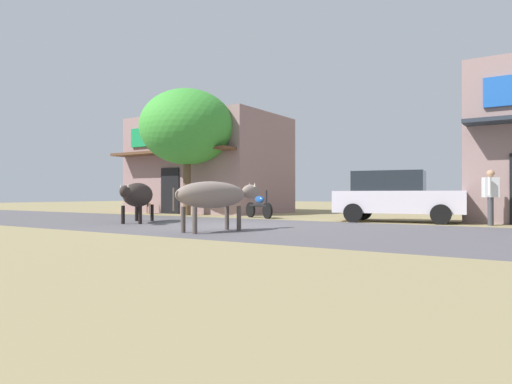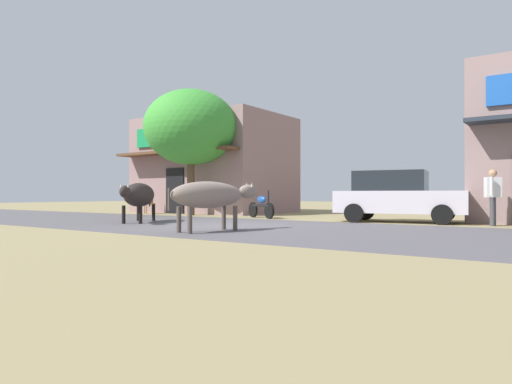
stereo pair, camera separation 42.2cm
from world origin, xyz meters
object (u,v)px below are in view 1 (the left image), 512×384
(cow_far_dark, at_px, (214,195))
(pedestrian_by_shop, at_px, (491,193))
(roadside_tree, at_px, (187,127))
(cow_near_brown, at_px, (138,195))
(parked_hatchback_car, at_px, (396,196))
(parked_motorcycle, at_px, (259,206))
(cafe_chair_near_tree, at_px, (144,202))

(cow_far_dark, height_order, pedestrian_by_shop, pedestrian_by_shop)
(roadside_tree, relative_size, cow_near_brown, 2.02)
(parked_hatchback_car, xyz_separation_m, cow_far_dark, (-2.54, -6.21, 0.03))
(parked_motorcycle, distance_m, pedestrian_by_shop, 7.73)
(pedestrian_by_shop, distance_m, cafe_chair_near_tree, 14.22)
(parked_hatchback_car, bearing_deg, parked_motorcycle, -174.51)
(pedestrian_by_shop, bearing_deg, roadside_tree, 179.86)
(roadside_tree, relative_size, cafe_chair_near_tree, 5.83)
(roadside_tree, relative_size, parked_motorcycle, 3.24)
(cow_near_brown, xyz_separation_m, cow_far_dark, (4.16, -1.39, 0.00))
(cow_near_brown, relative_size, pedestrian_by_shop, 1.66)
(roadside_tree, height_order, pedestrian_by_shop, roadside_tree)
(parked_motorcycle, height_order, pedestrian_by_shop, pedestrian_by_shop)
(roadside_tree, distance_m, parked_hatchback_car, 9.27)
(parked_motorcycle, xyz_separation_m, cow_far_dark, (2.41, -5.73, 0.41))
(parked_hatchback_car, bearing_deg, cow_near_brown, -144.28)
(parked_hatchback_car, xyz_separation_m, cafe_chair_near_tree, (-11.45, -0.13, -0.33))
(parked_motorcycle, relative_size, pedestrian_by_shop, 1.03)
(cow_far_dark, bearing_deg, parked_hatchback_car, 67.77)
(cafe_chair_near_tree, bearing_deg, pedestrian_by_shop, -0.27)
(parked_hatchback_car, distance_m, pedestrian_by_shop, 2.78)
(roadside_tree, bearing_deg, parked_motorcycle, -4.59)
(cow_near_brown, bearing_deg, cow_far_dark, -18.45)
(parked_motorcycle, distance_m, cow_near_brown, 4.70)
(parked_motorcycle, xyz_separation_m, cow_near_brown, (-1.76, -4.34, 0.41))
(parked_hatchback_car, height_order, cow_far_dark, parked_hatchback_car)
(roadside_tree, xyz_separation_m, cow_near_brown, (2.10, -4.65, -2.88))
(pedestrian_by_shop, bearing_deg, parked_hatchback_car, 175.98)
(parked_hatchback_car, distance_m, cow_far_dark, 6.71)
(cow_far_dark, height_order, cafe_chair_near_tree, cow_far_dark)
(roadside_tree, height_order, cow_near_brown, roadside_tree)
(cow_far_dark, xyz_separation_m, cafe_chair_near_tree, (-8.91, 6.08, -0.36))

